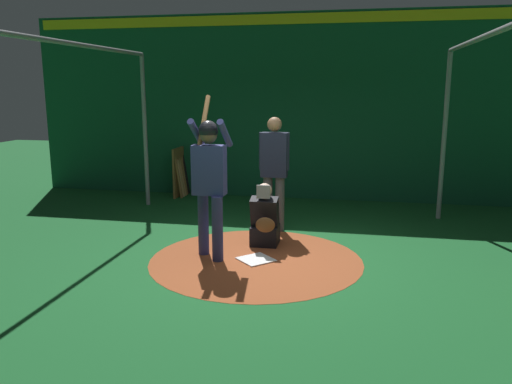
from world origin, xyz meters
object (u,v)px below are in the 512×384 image
Objects in this scene: catcher at (265,221)px; batter at (209,175)px; home_plate at (256,259)px; bat_rack at (182,172)px; umpire at (274,167)px.

batter is at bearing -43.54° from catcher.
home_plate is 0.77m from catcher.
batter reaches higher than home_plate.
catcher is 4.03m from bat_rack.
batter is 2.34× the size of catcher.
batter reaches higher than umpire.
umpire is (-0.82, -0.00, 0.68)m from catcher.
umpire reaches higher than home_plate.
catcher reaches higher than home_plate.
home_plate is 0.23× the size of umpire.
batter reaches higher than bat_rack.
batter is (-0.01, -0.64, 1.15)m from home_plate.
bat_rack is (-3.22, -2.42, 0.12)m from catcher.
batter is at bearing -90.58° from home_plate.
bat_rack is at bearing -134.80° from umpire.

